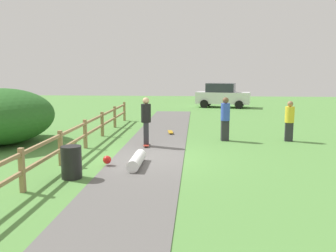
# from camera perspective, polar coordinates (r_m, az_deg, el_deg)

# --- Properties ---
(ground_plane) EXTENTS (60.00, 60.00, 0.00)m
(ground_plane) POSITION_cam_1_polar(r_m,az_deg,el_deg) (12.66, -2.98, -4.84)
(ground_plane) COLOR #568E42
(asphalt_path) EXTENTS (2.40, 28.00, 0.02)m
(asphalt_path) POSITION_cam_1_polar(r_m,az_deg,el_deg) (12.65, -2.98, -4.79)
(asphalt_path) COLOR #605E5B
(asphalt_path) RESTS_ON ground_plane
(wooden_fence) EXTENTS (0.12, 18.12, 1.10)m
(wooden_fence) POSITION_cam_1_polar(r_m,az_deg,el_deg) (13.10, -14.36, -1.65)
(wooden_fence) COLOR #997A51
(wooden_fence) RESTS_ON ground_plane
(bush_large) EXTENTS (4.07, 4.89, 2.23)m
(bush_large) POSITION_cam_1_polar(r_m,az_deg,el_deg) (16.22, -24.52, 1.39)
(bush_large) COLOR #286023
(bush_large) RESTS_ON ground_plane
(trash_bin) EXTENTS (0.56, 0.56, 0.90)m
(trash_bin) POSITION_cam_1_polar(r_m,az_deg,el_deg) (10.47, -14.73, -5.45)
(trash_bin) COLOR black
(trash_bin) RESTS_ON ground_plane
(skater_riding) EXTENTS (0.42, 0.82, 1.90)m
(skater_riding) POSITION_cam_1_polar(r_m,az_deg,el_deg) (14.22, -3.42, 1.10)
(skater_riding) COLOR #B23326
(skater_riding) RESTS_ON asphalt_path
(skater_fallen) EXTENTS (1.24, 1.63, 0.36)m
(skater_fallen) POSITION_cam_1_polar(r_m,az_deg,el_deg) (11.42, -5.21, -5.31)
(skater_fallen) COLOR white
(skater_fallen) RESTS_ON asphalt_path
(skateboard_loose) EXTENTS (0.31, 0.82, 0.08)m
(skateboard_loose) POSITION_cam_1_polar(r_m,az_deg,el_deg) (17.20, 0.38, -0.92)
(skateboard_loose) COLOR #BF8C19
(skateboard_loose) RESTS_ON asphalt_path
(bystander_blue) EXTENTS (0.43, 0.43, 1.83)m
(bystander_blue) POSITION_cam_1_polar(r_m,az_deg,el_deg) (15.58, 8.86, 1.43)
(bystander_blue) COLOR #2D2D33
(bystander_blue) RESTS_ON ground_plane
(bystander_yellow) EXTENTS (0.42, 0.42, 1.69)m
(bystander_yellow) POSITION_cam_1_polar(r_m,az_deg,el_deg) (16.11, 18.31, 1.01)
(bystander_yellow) COLOR #2D2D33
(bystander_yellow) RESTS_ON ground_plane
(parked_car_white) EXTENTS (4.45, 2.63, 1.92)m
(parked_car_white) POSITION_cam_1_polar(r_m,az_deg,el_deg) (29.76, 8.42, 4.73)
(parked_car_white) COLOR silver
(parked_car_white) RESTS_ON ground_plane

